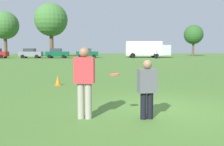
{
  "coord_description": "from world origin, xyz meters",
  "views": [
    {
      "loc": [
        -2.15,
        -7.2,
        1.8
      ],
      "look_at": [
        -1.48,
        -0.28,
        1.12
      ],
      "focal_mm": 40.34,
      "sensor_mm": 36.0,
      "label": 1
    }
  ],
  "objects_px": {
    "traffic_cone": "(58,81)",
    "parked_car_near_right": "(87,53)",
    "box_truck": "(147,49)",
    "player_thrower": "(84,79)",
    "player_defender": "(147,86)",
    "parked_car_center": "(31,53)",
    "frisbee": "(115,74)",
    "parked_car_mid_right": "(57,53)",
    "bystander_sideline_watcher": "(156,53)"
  },
  "relations": [
    {
      "from": "parked_car_center",
      "to": "parked_car_near_right",
      "type": "height_order",
      "value": "same"
    },
    {
      "from": "traffic_cone",
      "to": "player_defender",
      "type": "bearing_deg",
      "value": -64.6
    },
    {
      "from": "box_truck",
      "to": "bystander_sideline_watcher",
      "type": "xyz_separation_m",
      "value": [
        0.49,
        -5.11,
        -0.81
      ]
    },
    {
      "from": "box_truck",
      "to": "traffic_cone",
      "type": "bearing_deg",
      "value": -109.88
    },
    {
      "from": "player_thrower",
      "to": "parked_car_mid_right",
      "type": "bearing_deg",
      "value": 97.67
    },
    {
      "from": "parked_car_mid_right",
      "to": "bystander_sideline_watcher",
      "type": "bearing_deg",
      "value": -16.58
    },
    {
      "from": "player_defender",
      "to": "parked_car_near_right",
      "type": "relative_size",
      "value": 0.35
    },
    {
      "from": "frisbee",
      "to": "parked_car_near_right",
      "type": "xyz_separation_m",
      "value": [
        -0.77,
        43.07,
        -0.2
      ]
    },
    {
      "from": "frisbee",
      "to": "parked_car_center",
      "type": "distance_m",
      "value": 43.81
    },
    {
      "from": "box_truck",
      "to": "bystander_sideline_watcher",
      "type": "distance_m",
      "value": 5.2
    },
    {
      "from": "parked_car_near_right",
      "to": "player_thrower",
      "type": "bearing_deg",
      "value": -90.01
    },
    {
      "from": "traffic_cone",
      "to": "parked_car_center",
      "type": "height_order",
      "value": "parked_car_center"
    },
    {
      "from": "bystander_sideline_watcher",
      "to": "parked_car_center",
      "type": "bearing_deg",
      "value": 165.78
    },
    {
      "from": "frisbee",
      "to": "parked_car_center",
      "type": "relative_size",
      "value": 0.06
    },
    {
      "from": "traffic_cone",
      "to": "parked_car_mid_right",
      "type": "height_order",
      "value": "parked_car_mid_right"
    },
    {
      "from": "parked_car_mid_right",
      "to": "parked_car_near_right",
      "type": "distance_m",
      "value": 5.78
    },
    {
      "from": "box_truck",
      "to": "frisbee",
      "type": "bearing_deg",
      "value": -104.48
    },
    {
      "from": "traffic_cone",
      "to": "parked_car_near_right",
      "type": "xyz_separation_m",
      "value": [
        1.38,
        37.11,
        0.69
      ]
    },
    {
      "from": "player_defender",
      "to": "frisbee",
      "type": "xyz_separation_m",
      "value": [
        -0.8,
        0.26,
        0.29
      ]
    },
    {
      "from": "frisbee",
      "to": "box_truck",
      "type": "distance_m",
      "value": 43.05
    },
    {
      "from": "frisbee",
      "to": "parked_car_center",
      "type": "height_order",
      "value": "parked_car_center"
    },
    {
      "from": "player_thrower",
      "to": "traffic_cone",
      "type": "height_order",
      "value": "player_thrower"
    },
    {
      "from": "parked_car_mid_right",
      "to": "box_truck",
      "type": "relative_size",
      "value": 0.5
    },
    {
      "from": "parked_car_near_right",
      "to": "traffic_cone",
      "type": "bearing_deg",
      "value": -92.13
    },
    {
      "from": "frisbee",
      "to": "bystander_sideline_watcher",
      "type": "xyz_separation_m",
      "value": [
        11.25,
        36.57,
        -0.19
      ]
    },
    {
      "from": "parked_car_center",
      "to": "traffic_cone",
      "type": "bearing_deg",
      "value": -75.77
    },
    {
      "from": "bystander_sideline_watcher",
      "to": "box_truck",
      "type": "bearing_deg",
      "value": 95.5
    },
    {
      "from": "traffic_cone",
      "to": "parked_car_mid_right",
      "type": "distance_m",
      "value": 36.13
    },
    {
      "from": "parked_car_near_right",
      "to": "box_truck",
      "type": "bearing_deg",
      "value": -6.87
    },
    {
      "from": "parked_car_center",
      "to": "box_truck",
      "type": "height_order",
      "value": "box_truck"
    },
    {
      "from": "player_defender",
      "to": "bystander_sideline_watcher",
      "type": "height_order",
      "value": "bystander_sideline_watcher"
    },
    {
      "from": "player_defender",
      "to": "parked_car_near_right",
      "type": "height_order",
      "value": "parked_car_near_right"
    },
    {
      "from": "parked_car_center",
      "to": "parked_car_mid_right",
      "type": "relative_size",
      "value": 1.0
    },
    {
      "from": "player_defender",
      "to": "bystander_sideline_watcher",
      "type": "bearing_deg",
      "value": 74.16
    },
    {
      "from": "parked_car_center",
      "to": "parked_car_mid_right",
      "type": "bearing_deg",
      "value": -5.45
    },
    {
      "from": "player_thrower",
      "to": "player_defender",
      "type": "relative_size",
      "value": 1.21
    },
    {
      "from": "frisbee",
      "to": "bystander_sideline_watcher",
      "type": "bearing_deg",
      "value": 72.9
    },
    {
      "from": "player_thrower",
      "to": "bystander_sideline_watcher",
      "type": "distance_m",
      "value": 38.58
    },
    {
      "from": "parked_car_mid_right",
      "to": "player_thrower",
      "type": "bearing_deg",
      "value": -82.33
    },
    {
      "from": "player_defender",
      "to": "parked_car_center",
      "type": "bearing_deg",
      "value": 105.96
    },
    {
      "from": "frisbee",
      "to": "parked_car_near_right",
      "type": "bearing_deg",
      "value": 91.03
    },
    {
      "from": "parked_car_center",
      "to": "parked_car_near_right",
      "type": "xyz_separation_m",
      "value": [
        10.6,
        0.77,
        0.0
      ]
    },
    {
      "from": "player_defender",
      "to": "frisbee",
      "type": "height_order",
      "value": "player_defender"
    },
    {
      "from": "player_defender",
      "to": "parked_car_center",
      "type": "height_order",
      "value": "parked_car_center"
    },
    {
      "from": "player_thrower",
      "to": "traffic_cone",
      "type": "bearing_deg",
      "value": 102.84
    },
    {
      "from": "player_thrower",
      "to": "player_defender",
      "type": "bearing_deg",
      "value": -6.37
    },
    {
      "from": "traffic_cone",
      "to": "bystander_sideline_watcher",
      "type": "height_order",
      "value": "bystander_sideline_watcher"
    },
    {
      "from": "parked_car_near_right",
      "to": "frisbee",
      "type": "bearing_deg",
      "value": -88.97
    },
    {
      "from": "parked_car_near_right",
      "to": "box_truck",
      "type": "distance_m",
      "value": 11.65
    },
    {
      "from": "parked_car_mid_right",
      "to": "player_defender",
      "type": "bearing_deg",
      "value": -80.27
    }
  ]
}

